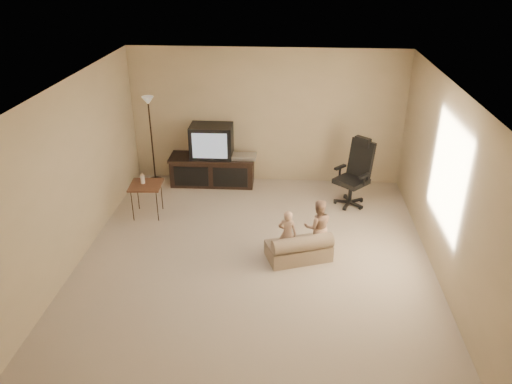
# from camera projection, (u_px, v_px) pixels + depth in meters

# --- Properties ---
(floor) EXTENTS (5.50, 5.50, 0.00)m
(floor) POSITION_uv_depth(u_px,v_px,m) (255.00, 257.00, 7.22)
(floor) COLOR #C2AF9A
(floor) RESTS_ON ground
(room_shell) EXTENTS (5.50, 5.50, 5.50)m
(room_shell) POSITION_uv_depth(u_px,v_px,m) (255.00, 160.00, 6.55)
(room_shell) COLOR white
(room_shell) RESTS_ON floor
(tv_stand) EXTENTS (1.62, 0.62, 1.15)m
(tv_stand) POSITION_uv_depth(u_px,v_px,m) (213.00, 160.00, 9.31)
(tv_stand) COLOR black
(tv_stand) RESTS_ON floor
(office_chair) EXTENTS (0.77, 0.77, 1.19)m
(office_chair) POSITION_uv_depth(u_px,v_px,m) (354.00, 181.00, 8.57)
(office_chair) COLOR black
(office_chair) RESTS_ON floor
(side_table) EXTENTS (0.54, 0.54, 0.76)m
(side_table) POSITION_uv_depth(u_px,v_px,m) (146.00, 185.00, 8.15)
(side_table) COLOR brown
(side_table) RESTS_ON floor
(floor_lamp) EXTENTS (0.26, 0.26, 1.65)m
(floor_lamp) POSITION_uv_depth(u_px,v_px,m) (150.00, 121.00, 9.10)
(floor_lamp) COLOR black
(floor_lamp) RESTS_ON floor
(child_sofa) EXTENTS (1.00, 0.77, 0.43)m
(child_sofa) POSITION_uv_depth(u_px,v_px,m) (300.00, 249.00, 7.10)
(child_sofa) COLOR tan
(child_sofa) RESTS_ON floor
(toddler_left) EXTENTS (0.30, 0.25, 0.74)m
(toddler_left) POSITION_uv_depth(u_px,v_px,m) (287.00, 234.00, 7.09)
(toddler_left) COLOR tan
(toddler_left) RESTS_ON floor
(toddler_right) EXTENTS (0.44, 0.28, 0.85)m
(toddler_right) POSITION_uv_depth(u_px,v_px,m) (318.00, 227.00, 7.17)
(toddler_right) COLOR tan
(toddler_right) RESTS_ON floor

